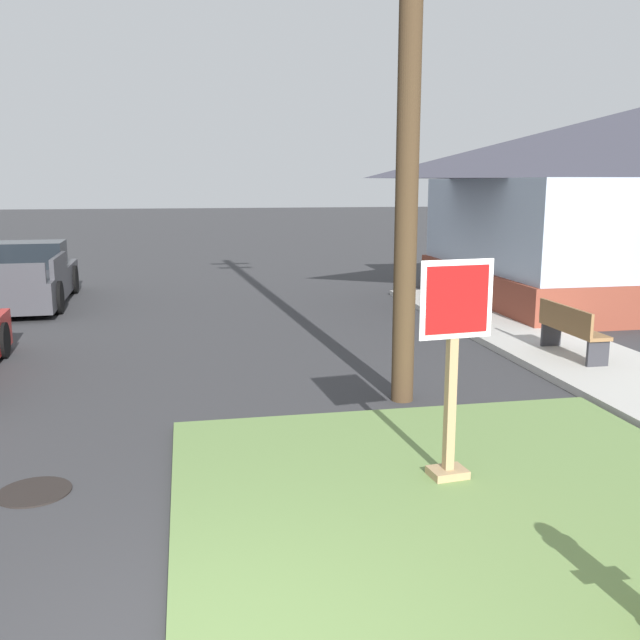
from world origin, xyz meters
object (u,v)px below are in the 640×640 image
manhole_cover (34,492)px  utility_pole (411,5)px  stop_sign (452,373)px  street_bench (571,328)px  pickup_truck_charcoal (26,279)px

manhole_cover → utility_pole: (4.40, 2.15, 5.11)m
stop_sign → street_bench: stop_sign is taller
stop_sign → street_bench: 5.63m
manhole_cover → pickup_truck_charcoal: size_ratio=0.13×
manhole_cover → pickup_truck_charcoal: (-2.34, 11.42, 0.61)m
pickup_truck_charcoal → street_bench: (10.09, -7.83, -0.03)m
stop_sign → pickup_truck_charcoal: (-6.36, 12.01, -0.53)m
utility_pole → stop_sign: bearing=-97.9°
stop_sign → manhole_cover: stop_sign is taller
pickup_truck_charcoal → street_bench: size_ratio=3.28×
street_bench → utility_pole: bearing=-156.7°
manhole_cover → pickup_truck_charcoal: 11.68m
street_bench → utility_pole: size_ratio=0.16×
stop_sign → utility_pole: utility_pole is taller
utility_pole → manhole_cover: bearing=-153.9°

